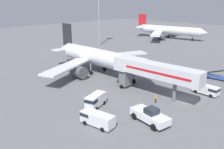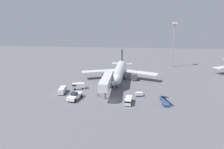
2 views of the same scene
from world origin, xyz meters
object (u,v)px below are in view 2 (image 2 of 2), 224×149
(baggage_cart_rear_left, at_px, (139,94))
(safety_cone_alpha, at_px, (164,86))
(airplane_at_gate, at_px, (119,71))
(service_van_mid_right, at_px, (62,90))
(belt_loader_truck, at_px, (164,101))
(apron_light_mast, at_px, (174,36))
(service_van_far_center, at_px, (78,86))
(pushback_tug, at_px, (75,96))
(ground_crew_worker_foreground, at_px, (98,94))
(jet_bridge, at_px, (107,80))
(service_van_outer_left, at_px, (128,100))

(baggage_cart_rear_left, distance_m, safety_cone_alpha, 15.01)
(airplane_at_gate, height_order, service_van_mid_right, airplane_at_gate)
(belt_loader_truck, bearing_deg, airplane_at_gate, 123.80)
(belt_loader_truck, height_order, apron_light_mast, apron_light_mast)
(airplane_at_gate, bearing_deg, service_van_mid_right, -133.58)
(service_van_far_center, distance_m, baggage_cart_rear_left, 23.76)
(service_van_far_center, bearing_deg, apron_light_mast, 46.45)
(pushback_tug, relative_size, apron_light_mast, 0.27)
(service_van_far_center, distance_m, ground_crew_worker_foreground, 11.35)
(jet_bridge, height_order, service_van_mid_right, jet_bridge)
(airplane_at_gate, height_order, service_van_far_center, airplane_at_gate)
(jet_bridge, xyz_separation_m, safety_cone_alpha, (21.28, 9.89, -4.79))
(belt_loader_truck, height_order, baggage_cart_rear_left, belt_loader_truck)
(service_van_mid_right, relative_size, service_van_far_center, 1.16)
(jet_bridge, relative_size, ground_crew_worker_foreground, 10.99)
(jet_bridge, distance_m, pushback_tug, 12.61)
(jet_bridge, height_order, safety_cone_alpha, jet_bridge)
(service_van_outer_left, distance_m, safety_cone_alpha, 22.56)
(airplane_at_gate, height_order, pushback_tug, airplane_at_gate)
(airplane_at_gate, distance_m, apron_light_mast, 43.50)
(jet_bridge, xyz_separation_m, baggage_cart_rear_left, (11.44, -1.43, -4.22))
(service_van_mid_right, distance_m, ground_crew_worker_foreground, 13.52)
(baggage_cart_rear_left, relative_size, apron_light_mast, 0.10)
(jet_bridge, xyz_separation_m, belt_loader_truck, (19.33, -6.32, -4.25))
(belt_loader_truck, relative_size, service_van_mid_right, 1.26)
(pushback_tug, relative_size, service_van_far_center, 1.42)
(belt_loader_truck, xyz_separation_m, service_van_outer_left, (-11.30, -2.02, 0.33))
(airplane_at_gate, bearing_deg, baggage_cart_rear_left, -66.50)
(airplane_at_gate, bearing_deg, belt_loader_truck, -56.20)
(safety_cone_alpha, bearing_deg, jet_bridge, -155.08)
(pushback_tug, bearing_deg, service_van_outer_left, -4.18)
(belt_loader_truck, xyz_separation_m, baggage_cart_rear_left, (-7.89, 4.89, 0.03))
(airplane_at_gate, relative_size, apron_light_mast, 1.39)
(safety_cone_alpha, bearing_deg, pushback_tug, -151.36)
(service_van_far_center, bearing_deg, belt_loader_truck, -17.36)
(service_van_outer_left, distance_m, service_van_far_center, 23.07)
(service_van_outer_left, relative_size, ground_crew_worker_foreground, 3.08)
(service_van_outer_left, height_order, safety_cone_alpha, service_van_outer_left)
(jet_bridge, xyz_separation_m, service_van_outer_left, (8.03, -8.35, -3.92))
(pushback_tug, bearing_deg, service_van_mid_right, 140.22)
(pushback_tug, height_order, baggage_cart_rear_left, pushback_tug)
(service_van_far_center, relative_size, baggage_cart_rear_left, 1.93)
(belt_loader_truck, distance_m, service_van_far_center, 32.63)
(pushback_tug, relative_size, ground_crew_worker_foreground, 4.04)
(belt_loader_truck, xyz_separation_m, service_van_far_center, (-31.14, 9.74, 0.54))
(safety_cone_alpha, bearing_deg, apron_light_mast, 75.82)
(service_van_outer_left, bearing_deg, safety_cone_alpha, 53.98)
(airplane_at_gate, xyz_separation_m, service_van_mid_right, (-19.00, -19.97, -2.91))
(ground_crew_worker_foreground, distance_m, apron_light_mast, 64.10)
(airplane_at_gate, xyz_separation_m, service_van_far_center, (-14.69, -14.84, -2.79))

